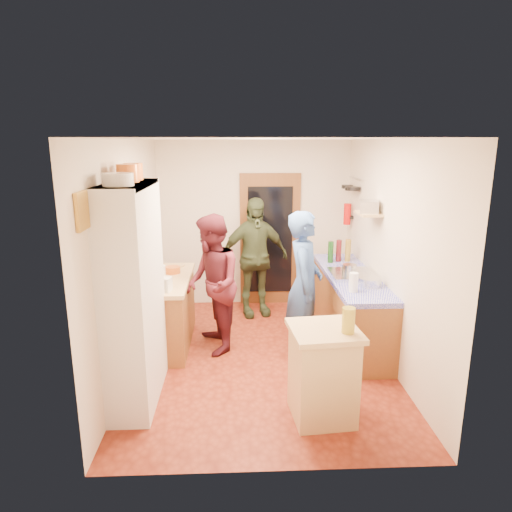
{
  "coord_description": "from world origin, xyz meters",
  "views": [
    {
      "loc": [
        -0.28,
        -5.12,
        2.57
      ],
      "look_at": [
        -0.05,
        0.15,
        1.25
      ],
      "focal_mm": 32.0,
      "sensor_mm": 36.0,
      "label": 1
    }
  ],
  "objects": [
    {
      "name": "toaster",
      "position": [
        -1.15,
        -0.08,
        0.98
      ],
      "size": [
        0.24,
        0.19,
        0.16
      ],
      "primitive_type": "cube",
      "rotation": [
        0.0,
        0.0,
        -0.23
      ],
      "color": "white",
      "rests_on": "left_counter_top"
    },
    {
      "name": "ceiling",
      "position": [
        0.0,
        0.0,
        2.61
      ],
      "size": [
        3.0,
        4.0,
        0.02
      ],
      "primitive_type": "cube",
      "color": "silver",
      "rests_on": "ground"
    },
    {
      "name": "person_back",
      "position": [
        -0.01,
        1.45,
        0.9
      ],
      "size": [
        1.13,
        0.69,
        1.79
      ],
      "primitive_type": "imported",
      "rotation": [
        0.0,
        0.0,
        0.26
      ],
      "color": "#323C24",
      "rests_on": "ground"
    },
    {
      "name": "wall_left",
      "position": [
        -1.51,
        0.0,
        1.3
      ],
      "size": [
        0.02,
        4.0,
        2.6
      ],
      "primitive_type": "cube",
      "color": "beige",
      "rests_on": "ground"
    },
    {
      "name": "paper_towel",
      "position": [
        1.05,
        -0.2,
        1.01
      ],
      "size": [
        0.11,
        0.11,
        0.22
      ],
      "primitive_type": "cylinder",
      "rotation": [
        0.0,
        0.0,
        0.08
      ],
      "color": "white",
      "rests_on": "right_counter_top"
    },
    {
      "name": "person_hob",
      "position": [
        0.56,
        0.07,
        0.9
      ],
      "size": [
        0.55,
        0.72,
        1.79
      ],
      "primitive_type": "imported",
      "rotation": [
        0.0,
        0.0,
        1.38
      ],
      "color": "#325395",
      "rests_on": "ground"
    },
    {
      "name": "radio",
      "position": [
        1.37,
        0.45,
        1.79
      ],
      "size": [
        0.29,
        0.35,
        0.15
      ],
      "primitive_type": "cube",
      "rotation": [
        0.0,
        0.0,
        -0.26
      ],
      "color": "silver",
      "rests_on": "wall_shelf"
    },
    {
      "name": "bottle_c",
      "position": [
        1.31,
        1.16,
        1.06
      ],
      "size": [
        0.1,
        0.1,
        0.32
      ],
      "primitive_type": "cylinder",
      "rotation": [
        0.0,
        0.0,
        -0.24
      ],
      "color": "olive",
      "rests_on": "right_counter_top"
    },
    {
      "name": "left_counter_top",
      "position": [
        -1.2,
        0.45,
        0.88
      ],
      "size": [
        0.64,
        1.44,
        0.05
      ],
      "primitive_type": "cube",
      "color": "tan",
      "rests_on": "left_counter_base"
    },
    {
      "name": "pan_hang_b",
      "position": [
        1.4,
        1.55,
        1.9
      ],
      "size": [
        0.16,
        0.16,
        0.05
      ],
      "primitive_type": "cylinder",
      "color": "black",
      "rests_on": "pan_rail"
    },
    {
      "name": "ext_bracket",
      "position": [
        1.47,
        1.7,
        1.45
      ],
      "size": [
        0.06,
        0.1,
        0.04
      ],
      "primitive_type": "cube",
      "color": "black",
      "rests_on": "wall_right"
    },
    {
      "name": "chopping_board",
      "position": [
        -1.18,
        0.94,
        0.91
      ],
      "size": [
        0.35,
        0.3,
        0.02
      ],
      "primitive_type": "cube",
      "rotation": [
        0.0,
        0.0,
        -0.33
      ],
      "color": "tan",
      "rests_on": "left_counter_top"
    },
    {
      "name": "hutch_top_shelf",
      "position": [
        -1.3,
        -0.8,
        2.18
      ],
      "size": [
        0.4,
        1.14,
        0.04
      ],
      "primitive_type": "cube",
      "color": "silver",
      "rests_on": "hutch_body"
    },
    {
      "name": "left_counter_base",
      "position": [
        -1.2,
        0.45,
        0.42
      ],
      "size": [
        0.6,
        1.4,
        0.85
      ],
      "primitive_type": "cube",
      "color": "brown",
      "rests_on": "ground"
    },
    {
      "name": "pan_hang_c",
      "position": [
        1.4,
        1.75,
        1.91
      ],
      "size": [
        0.17,
        0.17,
        0.05
      ],
      "primitive_type": "cylinder",
      "color": "black",
      "rests_on": "pan_rail"
    },
    {
      "name": "kettle",
      "position": [
        -1.25,
        0.37,
        0.99
      ],
      "size": [
        0.19,
        0.19,
        0.18
      ],
      "primitive_type": "cylinder",
      "rotation": [
        0.0,
        0.0,
        0.21
      ],
      "color": "white",
      "rests_on": "left_counter_top"
    },
    {
      "name": "pan_rail",
      "position": [
        1.46,
        1.52,
        2.05
      ],
      "size": [
        0.02,
        0.65,
        0.02
      ],
      "primitive_type": "cylinder",
      "rotation": [
        1.57,
        0.0,
        0.0
      ],
      "color": "silver",
      "rests_on": "wall_right"
    },
    {
      "name": "floor",
      "position": [
        0.0,
        0.0,
        -0.01
      ],
      "size": [
        3.0,
        4.0,
        0.02
      ],
      "primitive_type": "cube",
      "color": "maroon",
      "rests_on": "ground"
    },
    {
      "name": "right_counter_base",
      "position": [
        1.2,
        0.5,
        0.42
      ],
      "size": [
        0.6,
        2.2,
        0.84
      ],
      "primitive_type": "cube",
      "color": "brown",
      "rests_on": "ground"
    },
    {
      "name": "fire_extinguisher",
      "position": [
        1.41,
        1.7,
        1.5
      ],
      "size": [
        0.11,
        0.11,
        0.32
      ],
      "primitive_type": "cylinder",
      "color": "red",
      "rests_on": "wall_right"
    },
    {
      "name": "person_left",
      "position": [
        -0.57,
        0.3,
        0.87
      ],
      "size": [
        0.82,
        0.96,
        1.73
      ],
      "primitive_type": "imported",
      "rotation": [
        0.0,
        0.0,
        -1.36
      ],
      "color": "#49161F",
      "rests_on": "ground"
    },
    {
      "name": "hutch_body",
      "position": [
        -1.3,
        -0.8,
        1.1
      ],
      "size": [
        0.4,
        1.2,
        2.2
      ],
      "primitive_type": "cube",
      "color": "silver",
      "rests_on": "ground"
    },
    {
      "name": "cutting_board",
      "position": [
        0.46,
        -1.22,
        0.9
      ],
      "size": [
        0.38,
        0.31,
        0.02
      ],
      "primitive_type": "cube",
      "rotation": [
        0.0,
        0.0,
        0.1
      ],
      "color": "white",
      "rests_on": "island_top"
    },
    {
      "name": "hob",
      "position": [
        1.2,
        0.43,
        0.92
      ],
      "size": [
        0.55,
        0.58,
        0.04
      ],
      "primitive_type": "cube",
      "color": "silver",
      "rests_on": "right_counter_top"
    },
    {
      "name": "pot_on_hob",
      "position": [
        1.15,
        0.41,
        1.0
      ],
      "size": [
        0.18,
        0.18,
        0.12
      ],
      "primitive_type": "cylinder",
      "color": "silver",
      "rests_on": "hob"
    },
    {
      "name": "wall_shelf",
      "position": [
        1.37,
        0.45,
        1.7
      ],
      "size": [
        0.26,
        0.42,
        0.03
      ],
      "primitive_type": "cube",
      "color": "tan",
      "rests_on": "wall_right"
    },
    {
      "name": "wall_front",
      "position": [
        0.0,
        -2.01,
        1.3
      ],
      "size": [
        3.0,
        0.02,
        2.6
      ],
      "primitive_type": "cube",
      "color": "beige",
      "rests_on": "ground"
    },
    {
      "name": "orange_pot_b",
      "position": [
        -1.3,
        -0.48,
        2.28
      ],
      "size": [
        0.19,
        0.19,
        0.17
      ],
      "primitive_type": "cylinder",
      "color": "orange",
      "rests_on": "hutch_top_shelf"
    },
    {
      "name": "door_frame",
      "position": [
        0.25,
        1.97,
        1.05
      ],
      "size": [
        0.95,
        0.06,
        2.1
      ],
      "primitive_type": "cube",
      "color": "brown",
      "rests_on": "ground"
    },
    {
      "name": "bottle_b",
      "position": [
        1.18,
        1.17,
        1.05
      ],
      "size": [
        0.09,
        0.09,
        0.31
      ],
      "primitive_type": "cylinder",
      "rotation": [
        0.0,
        0.0,
        -0.25
      ],
      "color": "#591419",
      "rests_on": "right_counter_top"
    },
    {
      "name": "orange_bowl",
      "position": [
        -1.12,
        0.66,
        0.94
      ],
      "size": [
        0.23,
        0.23,
        0.09
      ],
      "primitive_type": "cylinder",
      "rotation": [
        0.0,
        0.0,
        0.24
      ],
      "color": "orange",
      "rests_on": "left_counter_top"
    },
    {
      "name": "mixing_bowl",
      "position": [
        1.3,
        -0.0,
        0.95
      ],
      "size": [
        0.3,
        0.3,
        0.1
      ],
      "primitive_type": "cylinder",
      "rotation": [
        0.0,
        0.0,
        0.12
      ],
      "color": "silver",
      "rests_on": "right_counter_top"
    },
    {
      "name": "wall_back",
      "position": [
        0.0,
        2.01,
        1.3
      ],
      "size": [
        3.0,
        0.02,
        2.6
      ],
      "primitive_type": "cube",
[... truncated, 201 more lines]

